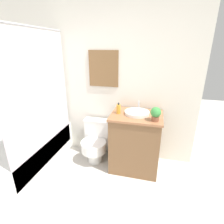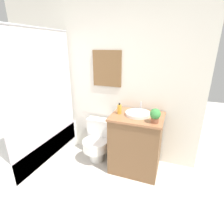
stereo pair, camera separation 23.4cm
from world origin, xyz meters
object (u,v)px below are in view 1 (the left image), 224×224
object	(u,v)px
toilet	(96,141)
soap_bottle	(119,109)
sink	(137,113)
potted_plant	(156,113)

from	to	relation	value
toilet	soap_bottle	distance (m)	0.72
soap_bottle	toilet	bearing A→B (deg)	170.22
sink	potted_plant	xyz separation A→B (m)	(0.25, -0.18, 0.08)
sink	soap_bottle	world-z (taller)	soap_bottle
sink	soap_bottle	distance (m)	0.26
soap_bottle	potted_plant	size ratio (longest dim) A/B	0.84
sink	potted_plant	bearing A→B (deg)	-35.98
sink	soap_bottle	size ratio (longest dim) A/B	2.46
toilet	sink	bearing A→B (deg)	-2.46
toilet	soap_bottle	bearing A→B (deg)	-9.78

